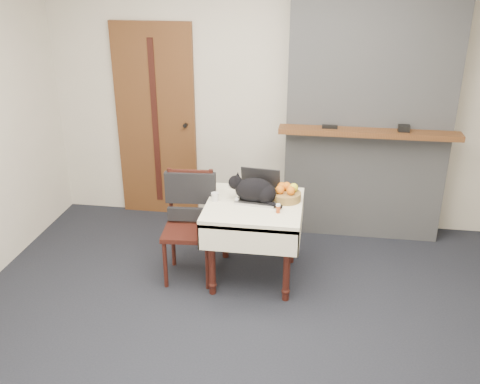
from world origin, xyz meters
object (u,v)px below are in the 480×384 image
object	(u,v)px
door	(156,123)
chair	(190,210)
laptop	(258,192)
cream_jar	(215,197)
fruit_basket	(286,194)
pill_bottle	(278,208)
cat	(255,190)
side_table	(254,216)

from	to	relation	value
door	chair	bearing A→B (deg)	-61.63
laptop	cream_jar	bearing A→B (deg)	-157.45
fruit_basket	chair	distance (m)	0.82
laptop	fruit_basket	world-z (taller)	laptop
cream_jar	door	bearing A→B (deg)	125.79
cream_jar	fruit_basket	distance (m)	0.59
pill_bottle	fruit_basket	bearing A→B (deg)	80.33
door	cream_jar	size ratio (longest dim) A/B	28.40
cat	side_table	bearing A→B (deg)	-87.31
door	cream_jar	bearing A→B (deg)	-54.21
laptop	pill_bottle	world-z (taller)	laptop
side_table	laptop	bearing A→B (deg)	78.87
cat	pill_bottle	world-z (taller)	cat
side_table	chair	world-z (taller)	chair
laptop	chair	size ratio (longest dim) A/B	0.39
laptop	pill_bottle	distance (m)	0.31
fruit_basket	chair	world-z (taller)	chair
pill_bottle	fruit_basket	world-z (taller)	fruit_basket
door	pill_bottle	size ratio (longest dim) A/B	27.07
cat	pill_bottle	size ratio (longest dim) A/B	6.35
pill_bottle	fruit_basket	xyz separation A→B (m)	(0.04, 0.26, 0.02)
cream_jar	pill_bottle	distance (m)	0.55
cream_jar	pill_bottle	world-z (taller)	pill_bottle
side_table	cream_jar	size ratio (longest dim) A/B	11.07
fruit_basket	pill_bottle	bearing A→B (deg)	-99.67
door	fruit_basket	distance (m)	1.79
fruit_basket	laptop	bearing A→B (deg)	-178.45
cream_jar	laptop	bearing A→B (deg)	16.34
side_table	laptop	size ratio (longest dim) A/B	2.17
door	laptop	distance (m)	1.62
pill_bottle	chair	world-z (taller)	chair
laptop	pill_bottle	bearing A→B (deg)	-46.99
cat	chair	distance (m)	0.59
door	fruit_basket	bearing A→B (deg)	-36.75
cat	cream_jar	distance (m)	0.34
cream_jar	pill_bottle	bearing A→B (deg)	-15.49
cream_jar	chair	distance (m)	0.27
cream_jar	fruit_basket	world-z (taller)	fruit_basket
side_table	pill_bottle	world-z (taller)	pill_bottle
chair	side_table	bearing A→B (deg)	-6.71
pill_bottle	chair	size ratio (longest dim) A/B	0.08
side_table	cat	size ratio (longest dim) A/B	1.66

